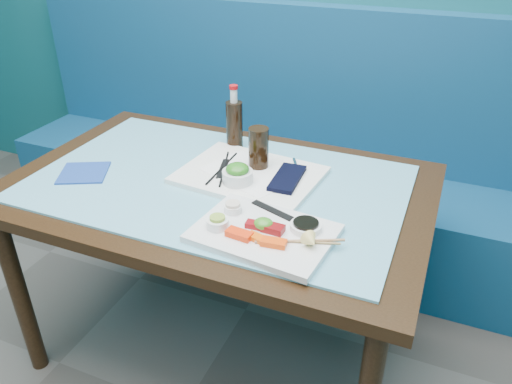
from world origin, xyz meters
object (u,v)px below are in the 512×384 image
at_px(sashimi_plate, 264,233).
at_px(cola_bottle_body, 234,125).
at_px(dining_table, 218,205).
at_px(cola_glass, 259,148).
at_px(booth_bench, 294,175).
at_px(blue_napkin, 84,173).
at_px(serving_tray, 250,175).
at_px(seaweed_bowl, 238,177).

height_order(sashimi_plate, cola_bottle_body, cola_bottle_body).
height_order(dining_table, sashimi_plate, sashimi_plate).
xyz_separation_m(dining_table, cola_glass, (0.10, 0.13, 0.18)).
height_order(booth_bench, blue_napkin, booth_bench).
bearing_deg(serving_tray, booth_bench, 101.86).
height_order(sashimi_plate, blue_napkin, sashimi_plate).
distance_m(sashimi_plate, serving_tray, 0.35).
relative_size(serving_tray, seaweed_bowl, 4.54).
bearing_deg(seaweed_bowl, serving_tray, 82.41).
distance_m(dining_table, serving_tray, 0.15).
bearing_deg(sashimi_plate, blue_napkin, 176.94).
bearing_deg(seaweed_bowl, sashimi_plate, -51.26).
bearing_deg(serving_tray, seaweed_bowl, -92.27).
distance_m(dining_table, sashimi_plate, 0.37).
distance_m(serving_tray, cola_glass, 0.10).
distance_m(booth_bench, cola_bottle_body, 0.74).
bearing_deg(cola_bottle_body, seaweed_bowl, -63.44).
xyz_separation_m(serving_tray, cola_glass, (0.01, 0.05, 0.08)).
bearing_deg(serving_tray, blue_napkin, -154.64).
height_order(dining_table, cola_bottle_body, cola_bottle_body).
relative_size(cola_bottle_body, blue_napkin, 1.14).
bearing_deg(dining_table, booth_bench, 90.00).
relative_size(dining_table, seaweed_bowl, 13.89).
height_order(seaweed_bowl, cola_glass, cola_glass).
distance_m(booth_bench, serving_tray, 0.87).
relative_size(sashimi_plate, blue_napkin, 2.42).
distance_m(serving_tray, cola_bottle_body, 0.27).
distance_m(serving_tray, blue_napkin, 0.57).
relative_size(dining_table, cola_glass, 9.85).
distance_m(seaweed_bowl, cola_bottle_body, 0.32).
height_order(dining_table, cola_glass, cola_glass).
distance_m(seaweed_bowl, cola_glass, 0.14).
distance_m(booth_bench, sashimi_plate, 1.17).
distance_m(sashimi_plate, cola_bottle_body, 0.61).
height_order(dining_table, blue_napkin, blue_napkin).
height_order(booth_bench, sashimi_plate, booth_bench).
height_order(serving_tray, cola_bottle_body, cola_bottle_body).
xyz_separation_m(serving_tray, blue_napkin, (-0.54, -0.20, -0.01)).
xyz_separation_m(dining_table, serving_tray, (0.09, 0.07, 0.10)).
relative_size(sashimi_plate, serving_tray, 0.83).
distance_m(cola_glass, cola_bottle_body, 0.22).
bearing_deg(booth_bench, seaweed_bowl, -84.71).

